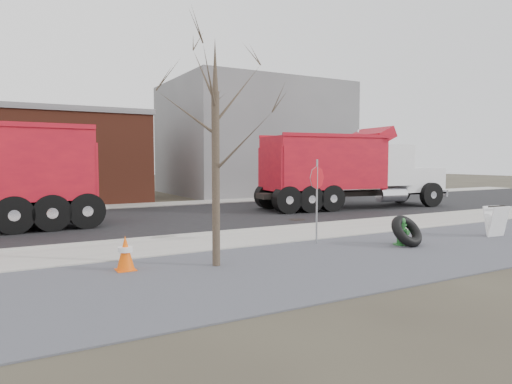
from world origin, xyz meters
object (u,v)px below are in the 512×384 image
fire_hydrant (401,232)px  sandwich_board (496,221)px  truck_tire (407,231)px  dump_truck_red_a (347,168)px  stop_sign (317,186)px

fire_hydrant → sandwich_board: 3.75m
truck_tire → dump_truck_red_a: dump_truck_red_a is taller
sandwich_board → dump_truck_red_a: dump_truck_red_a is taller
fire_hydrant → stop_sign: stop_sign is taller
truck_tire → stop_sign: (-2.01, 1.54, 1.26)m
stop_sign → sandwich_board: (5.71, -1.80, -1.18)m
stop_sign → fire_hydrant: bearing=-31.1°
fire_hydrant → stop_sign: bearing=134.0°
truck_tire → dump_truck_red_a: size_ratio=0.11×
truck_tire → stop_sign: size_ratio=0.45×
fire_hydrant → truck_tire: 0.18m
fire_hydrant → truck_tire: bearing=-91.4°
truck_tire → sandwich_board: (3.70, -0.26, 0.08)m
truck_tire → stop_sign: bearing=142.5°
stop_sign → dump_truck_red_a: size_ratio=0.24×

